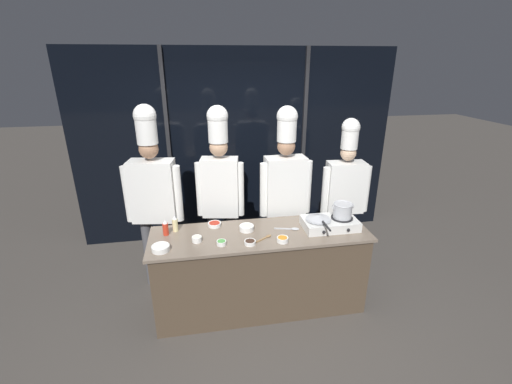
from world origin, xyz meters
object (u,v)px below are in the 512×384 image
at_px(portable_stove, 330,223).
at_px(prep_bowl_chili_flakes, 215,224).
at_px(squeeze_bottle_chili, 166,228).
at_px(serving_spoon_solid, 292,229).
at_px(prep_bowl_soy_glaze, 250,242).
at_px(prep_bowl_garlic, 197,239).
at_px(chef_sous, 220,183).
at_px(chef_line, 285,184).
at_px(serving_spoon_slotted, 266,237).
at_px(chef_head, 153,190).
at_px(frying_pan, 319,217).
at_px(prep_bowl_scallions, 221,242).
at_px(prep_bowl_rice, 161,248).
at_px(prep_bowl_carrots, 283,239).
at_px(prep_bowl_bean_sprouts, 247,227).
at_px(stock_pot, 343,210).
at_px(chef_pastry, 345,187).
at_px(squeeze_bottle_oil, 175,224).

height_order(portable_stove, prep_bowl_chili_flakes, portable_stove).
xyz_separation_m(squeeze_bottle_chili, serving_spoon_solid, (1.27, -0.11, -0.07)).
xyz_separation_m(prep_bowl_soy_glaze, prep_bowl_garlic, (-0.50, 0.14, 0.01)).
relative_size(chef_sous, chef_line, 1.01).
bearing_deg(serving_spoon_slotted, chef_head, 147.58).
height_order(frying_pan, prep_bowl_scallions, frying_pan).
distance_m(squeeze_bottle_chili, prep_bowl_rice, 0.31).
distance_m(frying_pan, serving_spoon_slotted, 0.59).
bearing_deg(prep_bowl_chili_flakes, prep_bowl_soy_glaze, -54.94).
height_order(prep_bowl_garlic, chef_sous, chef_sous).
distance_m(prep_bowl_garlic, chef_sous, 0.81).
relative_size(portable_stove, frying_pan, 1.23).
bearing_deg(portable_stove, prep_bowl_soy_glaze, -167.28).
bearing_deg(squeeze_bottle_chili, serving_spoon_solid, -4.89).
distance_m(portable_stove, prep_bowl_carrots, 0.59).
bearing_deg(serving_spoon_solid, serving_spoon_slotted, -156.83).
height_order(portable_stove, prep_bowl_scallions, portable_stove).
bearing_deg(prep_bowl_carrots, prep_bowl_bean_sprouts, 136.35).
height_order(stock_pot, serving_spoon_slotted, stock_pot).
bearing_deg(prep_bowl_bean_sprouts, chef_pastry, 22.50).
bearing_deg(stock_pot, prep_bowl_rice, -174.78).
xyz_separation_m(prep_bowl_soy_glaze, chef_line, (0.53, 0.75, 0.28)).
relative_size(serving_spoon_solid, chef_line, 0.12).
distance_m(squeeze_bottle_oil, chef_sous, 0.71).
height_order(frying_pan, chef_sous, chef_sous).
bearing_deg(chef_pastry, chef_sous, 3.84).
height_order(prep_bowl_garlic, serving_spoon_slotted, prep_bowl_garlic).
relative_size(prep_bowl_soy_glaze, prep_bowl_garlic, 1.16).
xyz_separation_m(stock_pot, prep_bowl_carrots, (-0.68, -0.20, -0.16)).
bearing_deg(prep_bowl_rice, stock_pot, 5.22).
height_order(frying_pan, squeeze_bottle_chili, squeeze_bottle_chili).
relative_size(squeeze_bottle_oil, chef_line, 0.08).
distance_m(prep_bowl_bean_sprouts, prep_bowl_garlic, 0.53).
relative_size(portable_stove, prep_bowl_carrots, 4.94).
distance_m(prep_bowl_soy_glaze, chef_sous, 0.91).
bearing_deg(squeeze_bottle_chili, chef_head, 106.43).
relative_size(prep_bowl_chili_flakes, serving_spoon_solid, 0.54).
distance_m(stock_pot, chef_pastry, 0.69).
xyz_separation_m(prep_bowl_rice, chef_sous, (0.62, 0.80, 0.31)).
xyz_separation_m(stock_pot, chef_sous, (-1.21, 0.63, 0.15)).
relative_size(squeeze_bottle_chili, prep_bowl_scallions, 1.73).
bearing_deg(frying_pan, serving_spoon_slotted, -170.31).
xyz_separation_m(prep_bowl_garlic, chef_sous, (0.29, 0.69, 0.31)).
distance_m(frying_pan, chef_pastry, 0.84).
relative_size(portable_stove, prep_bowl_rice, 3.34).
bearing_deg(chef_head, chef_pastry, -170.81).
bearing_deg(prep_bowl_bean_sprouts, prep_bowl_soy_glaze, -92.10).
bearing_deg(prep_bowl_bean_sprouts, prep_bowl_chili_flakes, 154.18).
distance_m(prep_bowl_rice, serving_spoon_solid, 1.31).
bearing_deg(chef_sous, chef_head, 11.81).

